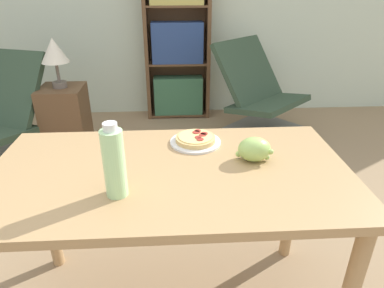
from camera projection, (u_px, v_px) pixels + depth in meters
dining_table at (171, 192)px, 1.34m from camera, size 1.37×0.74×0.75m
pizza_on_plate at (195, 140)px, 1.49m from camera, size 0.22×0.22×0.04m
grape_bunch at (254, 149)px, 1.34m from camera, size 0.14×0.10×0.10m
drink_bottle at (114, 162)px, 1.10m from camera, size 0.07×0.07×0.26m
lounge_chair_far at (260, 108)px, 3.22m from camera, size 0.94×1.00×0.88m
bookshelf at (177, 40)px, 3.48m from camera, size 0.67×0.24×1.72m
side_table at (67, 123)px, 2.84m from camera, size 0.34×0.34×0.61m
table_lamp at (54, 53)px, 2.58m from camera, size 0.21×0.21×0.38m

